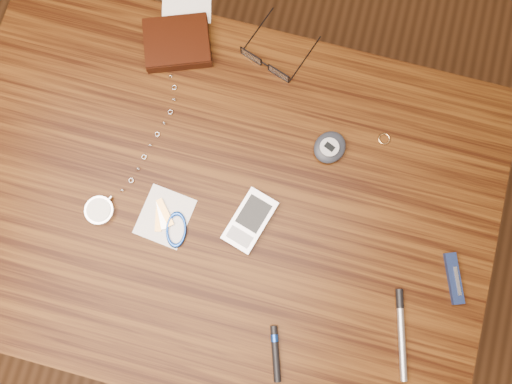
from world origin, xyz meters
TOP-DOWN VIEW (x-y plane):
  - ground at (0.00, 0.00)m, footprint 3.80×3.80m
  - desk at (0.00, 0.00)m, footprint 1.00×0.70m
  - wallet_and_card at (-0.16, 0.27)m, footprint 0.15×0.18m
  - eyeglasses at (0.02, 0.28)m, footprint 0.14×0.14m
  - gold_ring at (0.27, 0.19)m, footprint 0.03×0.03m
  - pocket_watch at (-0.20, -0.06)m, footprint 0.10×0.34m
  - pda_phone at (0.06, -0.02)m, footprint 0.08×0.12m
  - pedometer at (0.17, 0.15)m, footprint 0.08×0.08m
  - notepad_keys at (-0.07, -0.06)m, footprint 0.11×0.10m
  - pocket_knife at (0.44, -0.03)m, footprint 0.05×0.09m
  - silver_pen at (0.36, -0.13)m, footprint 0.05×0.15m
  - black_blue_pen at (0.16, -0.23)m, footprint 0.04×0.09m

SIDE VIEW (x-z plane):
  - ground at x=0.00m, z-range 0.00..0.00m
  - desk at x=0.00m, z-range 0.27..1.02m
  - gold_ring at x=0.27m, z-range 0.75..0.75m
  - notepad_keys at x=-0.07m, z-range 0.75..0.76m
  - pocket_knife at x=0.44m, z-range 0.75..0.76m
  - silver_pen at x=0.36m, z-range 0.75..0.76m
  - black_blue_pen at x=0.16m, z-range 0.75..0.76m
  - pocket_watch at x=-0.20m, z-range 0.75..0.76m
  - pda_phone at x=0.06m, z-range 0.75..0.77m
  - eyeglasses at x=0.02m, z-range 0.75..0.77m
  - pedometer at x=0.17m, z-range 0.75..0.77m
  - wallet_and_card at x=-0.16m, z-range 0.75..0.78m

